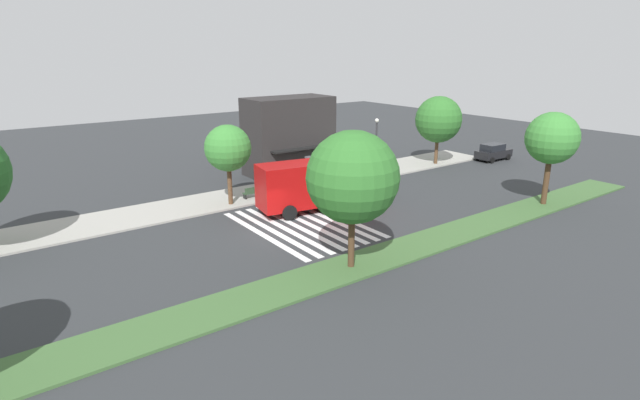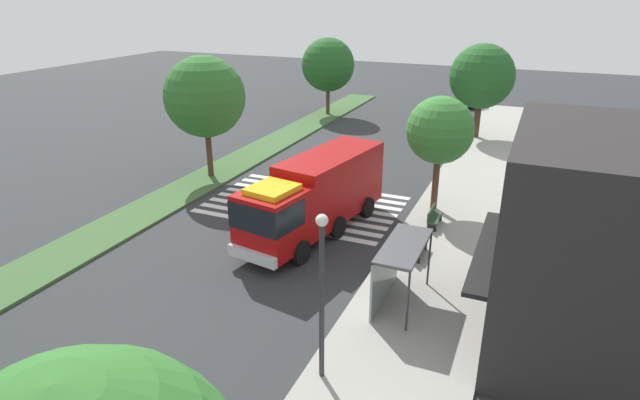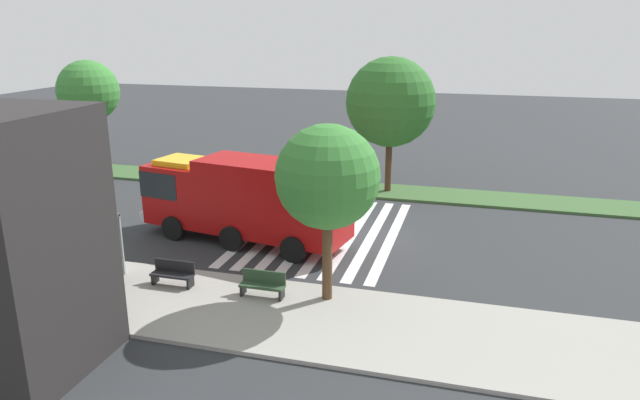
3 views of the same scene
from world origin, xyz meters
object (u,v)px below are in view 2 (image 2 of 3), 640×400
object	(u,v)px
fire_truck	(313,195)
parked_car_west	(472,97)
sidewalk_tree_far_west	(482,77)
bench_near_shelter	(417,246)
median_tree_far_west	(328,65)
street_lamp	(322,284)
bus_stop_shelter	(394,260)
bench_west_of_shelter	(434,217)
median_tree_west	(205,97)
sidewalk_tree_west	(440,131)

from	to	relation	value
fire_truck	parked_car_west	world-z (taller)	fire_truck
parked_car_west	sidewalk_tree_far_west	bearing A→B (deg)	6.35
bench_near_shelter	sidewalk_tree_far_west	distance (m)	22.51
sidewalk_tree_far_west	median_tree_far_west	distance (m)	14.65
bench_near_shelter	sidewalk_tree_far_west	bearing A→B (deg)	-178.84
sidewalk_tree_far_west	median_tree_far_west	bearing A→B (deg)	-102.50
street_lamp	median_tree_far_west	xyz separation A→B (m)	(-34.20, -13.90, 1.35)
bus_stop_shelter	street_lamp	size ratio (longest dim) A/B	0.64
parked_car_west	street_lamp	distance (m)	44.29
bench_west_of_shelter	median_tree_west	bearing A→B (deg)	-97.83
bench_near_shelter	street_lamp	xyz separation A→B (m)	(8.95, -0.85, 2.81)
bench_near_shelter	street_lamp	bearing A→B (deg)	-5.41
sidewalk_tree_west	median_tree_west	size ratio (longest dim) A/B	0.81
sidewalk_tree_far_west	sidewalk_tree_west	distance (m)	16.36
median_tree_west	bench_west_of_shelter	bearing A→B (deg)	82.17
median_tree_west	bench_near_shelter	bearing A→B (deg)	69.44
street_lamp	sidewalk_tree_west	xyz separation A→B (m)	(-14.67, 0.40, 1.09)
bench_west_of_shelter	street_lamp	size ratio (longest dim) A/B	0.29
fire_truck	median_tree_west	size ratio (longest dim) A/B	1.32
sidewalk_tree_west	bench_west_of_shelter	bearing A→B (deg)	11.44
parked_car_west	street_lamp	world-z (taller)	street_lamp
parked_car_west	bus_stop_shelter	distance (m)	39.33
bench_near_shelter	bench_west_of_shelter	distance (m)	3.50
bench_near_shelter	street_lamp	size ratio (longest dim) A/B	0.29
bus_stop_shelter	sidewalk_tree_far_west	bearing A→B (deg)	-179.02
median_tree_far_west	parked_car_west	bearing A→B (deg)	129.54
sidewalk_tree_far_west	sidewalk_tree_west	size ratio (longest dim) A/B	1.20
parked_car_west	sidewalk_tree_far_west	size ratio (longest dim) A/B	0.60
street_lamp	median_tree_west	distance (m)	20.15
fire_truck	street_lamp	bearing A→B (deg)	35.23
bench_west_of_shelter	street_lamp	distance (m)	12.80
sidewalk_tree_west	street_lamp	bearing A→B (deg)	-1.56
median_tree_west	bus_stop_shelter	bearing A→B (deg)	57.12
fire_truck	sidewalk_tree_west	bearing A→B (deg)	146.93
fire_truck	sidewalk_tree_west	world-z (taller)	sidewalk_tree_west
fire_truck	bench_west_of_shelter	world-z (taller)	fire_truck
fire_truck	street_lamp	world-z (taller)	street_lamp
street_lamp	sidewalk_tree_west	bearing A→B (deg)	178.44
fire_truck	sidewalk_tree_far_west	distance (m)	22.32
parked_car_west	sidewalk_tree_west	bearing A→B (deg)	1.12
median_tree_west	median_tree_far_west	bearing A→B (deg)	-180.00
bench_west_of_shelter	bus_stop_shelter	bearing A→B (deg)	-0.03
fire_truck	bus_stop_shelter	xyz separation A→B (m)	(4.49, 5.32, -0.18)
parked_car_west	bench_west_of_shelter	bearing A→B (deg)	1.62
median_tree_west	sidewalk_tree_west	bearing A→B (deg)	90.75
bus_stop_shelter	bench_near_shelter	xyz separation A→B (m)	(-4.00, 0.00, -1.30)
parked_car_west	bus_stop_shelter	bearing A→B (deg)	0.71
bench_near_shelter	bus_stop_shelter	bearing A→B (deg)	-0.06
fire_truck	sidewalk_tree_far_west	bearing A→B (deg)	177.19
parked_car_west	median_tree_far_west	size ratio (longest dim) A/B	0.62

